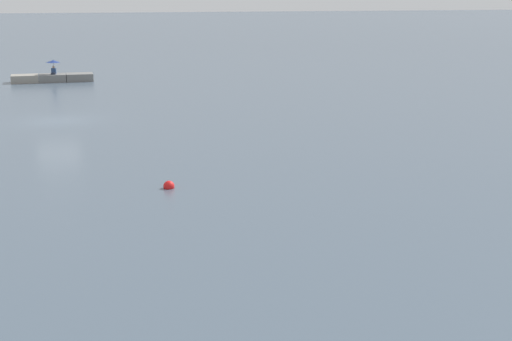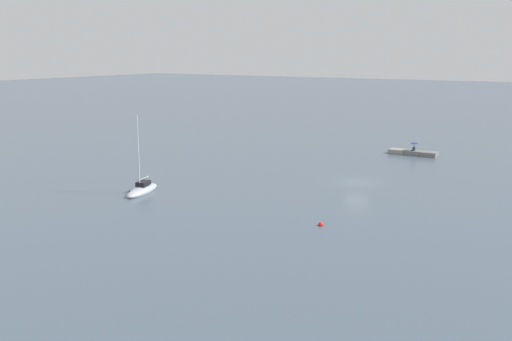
{
  "view_description": "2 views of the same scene",
  "coord_description": "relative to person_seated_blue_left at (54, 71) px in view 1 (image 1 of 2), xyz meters",
  "views": [
    {
      "loc": [
        0.38,
        46.24,
        7.62
      ],
      "look_at": [
        -5.9,
        23.83,
        2.02
      ],
      "focal_mm": 52.15,
      "sensor_mm": 36.0,
      "label": 1
    },
    {
      "loc": [
        -24.81,
        61.51,
        14.64
      ],
      "look_at": [
        4.73,
        14.19,
        3.29
      ],
      "focal_mm": 41.07,
      "sensor_mm": 36.0,
      "label": 2
    }
  ],
  "objects": [
    {
      "name": "umbrella_open_navy",
      "position": [
        -0.02,
        -0.21,
        0.85
      ],
      "size": [
        1.2,
        1.2,
        1.26
      ],
      "color": "black",
      "rests_on": "seawall_pier"
    },
    {
      "name": "mooring_buoy_mid",
      "position": [
        -3.88,
        38.58,
        -0.84
      ],
      "size": [
        0.45,
        0.45,
        0.45
      ],
      "color": "red",
      "rests_on": "ground_plane"
    },
    {
      "name": "ground_plane",
      "position": [
        0.12,
        20.88,
        -0.92
      ],
      "size": [
        500.0,
        500.0,
        0.0
      ],
      "primitive_type": "plane",
      "color": "#475666"
    },
    {
      "name": "seawall_pier",
      "position": [
        0.12,
        -0.18,
        -0.58
      ],
      "size": [
        6.9,
        1.92,
        0.66
      ],
      "color": "slate",
      "rests_on": "ground_plane"
    },
    {
      "name": "person_seated_blue_left",
      "position": [
        0.0,
        0.0,
        0.0
      ],
      "size": [
        0.49,
        0.66,
        0.73
      ],
      "rotation": [
        0.0,
        0.0,
        -0.19
      ],
      "color": "#1E2333",
      "rests_on": "seawall_pier"
    }
  ]
}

